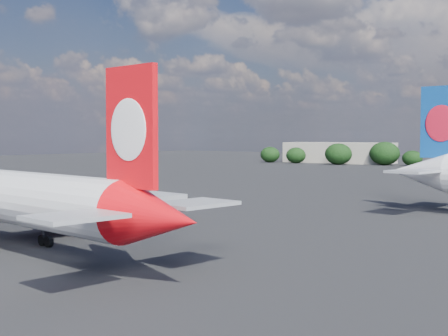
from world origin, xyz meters
The scene contains 4 objects.
ground centered at (0.00, 60.00, 0.00)m, with size 500.00×500.00×0.00m, color black.
qantas_airliner centered at (-3.05, 3.96, 4.84)m, with size 48.71×46.39×15.88m.
terminal_building centered at (-65.00, 192.00, 4.00)m, with size 42.00×16.00×8.00m.
highway_sign centered at (-18.00, 176.00, 3.13)m, with size 6.00×0.30×4.50m.
Camera 1 is at (48.39, -30.24, 10.79)m, focal length 50.00 mm.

